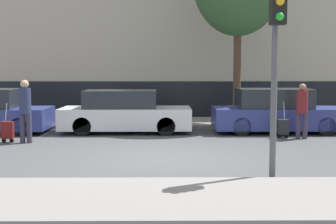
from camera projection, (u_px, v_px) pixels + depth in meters
The scene contains 11 objects.
ground_plane at pixel (163, 158), 11.22m from camera, with size 80.00×80.00×0.00m, color #4C4C4F.
sidewalk_near at pixel (163, 199), 7.48m from camera, with size 28.00×2.50×0.12m.
sidewalk_far at pixel (163, 122), 18.19m from camera, with size 28.00×3.00×0.12m.
building_facade at pixel (163, 11), 21.57m from camera, with size 28.00×3.32×9.60m.
parked_car_1 at pixel (125, 113), 15.73m from camera, with size 4.34×1.77×1.43m.
parked_car_2 at pixel (277, 112), 15.70m from camera, with size 4.37×1.71×1.48m.
pedestrian_left at pixel (25, 107), 13.45m from camera, with size 0.35×0.34×1.83m.
trolley_left at pixel (7, 130), 13.56m from camera, with size 0.34×0.29×1.16m.
pedestrian_right at pixel (302, 108), 14.27m from camera, with size 0.35×0.34×1.70m.
trolley_right at pixel (283, 127), 14.44m from camera, with size 0.34×0.29×1.12m.
traffic_light at pixel (276, 40), 8.64m from camera, with size 0.28×0.47×3.74m.
Camera 1 is at (0.01, -11.07, 2.14)m, focal length 50.00 mm.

